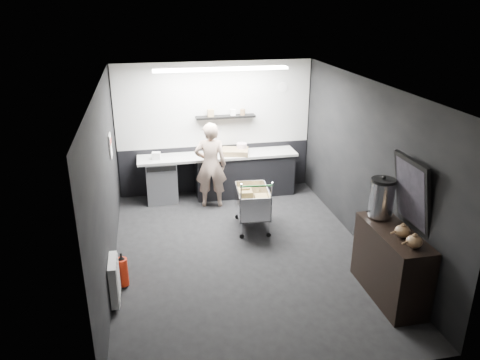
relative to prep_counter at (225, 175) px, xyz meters
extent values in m
plane|color=black|center=(-0.14, -2.42, -0.46)|extent=(5.50, 5.50, 0.00)
plane|color=white|center=(-0.14, -2.42, 2.24)|extent=(5.50, 5.50, 0.00)
plane|color=black|center=(-0.14, 0.33, 0.89)|extent=(5.50, 0.00, 5.50)
plane|color=black|center=(-0.14, -5.17, 0.89)|extent=(5.50, 0.00, 5.50)
plane|color=black|center=(-2.14, -2.42, 0.89)|extent=(0.00, 5.50, 5.50)
plane|color=black|center=(1.86, -2.42, 0.89)|extent=(0.00, 5.50, 5.50)
cube|color=beige|center=(-0.14, 0.31, 1.39)|extent=(3.95, 0.02, 1.70)
cube|color=black|center=(-0.14, 0.31, 0.04)|extent=(3.95, 0.02, 1.00)
cube|color=black|center=(0.06, 0.20, 1.16)|extent=(1.20, 0.22, 0.04)
cylinder|color=silver|center=(1.26, 0.30, 1.69)|extent=(0.20, 0.03, 0.20)
cube|color=white|center=(-2.12, -1.12, 1.09)|extent=(0.02, 0.30, 0.40)
cube|color=red|center=(-2.11, -1.12, 1.16)|extent=(0.02, 0.22, 0.10)
cube|color=silver|center=(-2.08, -3.32, -0.11)|extent=(0.10, 0.50, 0.60)
cube|color=white|center=(-0.14, -0.57, 2.21)|extent=(2.40, 0.20, 0.04)
cube|color=black|center=(0.41, 0.00, -0.03)|extent=(2.00, 0.56, 0.85)
cube|color=#ABABA7|center=(-0.14, 0.00, 0.42)|extent=(3.20, 0.60, 0.05)
cube|color=#9EA0A5|center=(-1.29, 0.00, -0.03)|extent=(0.60, 0.58, 0.85)
cube|color=black|center=(-1.29, -0.30, 0.32)|extent=(0.56, 0.02, 0.10)
imported|color=beige|center=(-0.35, -0.45, 0.39)|extent=(0.67, 0.49, 1.69)
cube|color=silver|center=(0.22, -1.55, -0.15)|extent=(0.62, 0.89, 0.02)
cube|color=silver|center=(-0.04, -1.55, 0.06)|extent=(0.10, 0.84, 0.45)
cube|color=silver|center=(0.49, -1.55, 0.06)|extent=(0.10, 0.84, 0.45)
cube|color=silver|center=(0.22, -1.96, 0.06)|extent=(0.54, 0.07, 0.45)
cube|color=silver|center=(0.22, -1.13, 0.06)|extent=(0.54, 0.07, 0.45)
cylinder|color=silver|center=(-0.01, -1.93, -0.29)|extent=(0.02, 0.02, 0.30)
cylinder|color=silver|center=(0.46, -1.93, -0.29)|extent=(0.02, 0.02, 0.30)
cylinder|color=silver|center=(-0.01, -1.16, -0.29)|extent=(0.02, 0.02, 0.30)
cylinder|color=silver|center=(0.46, -1.16, -0.29)|extent=(0.02, 0.02, 0.30)
cylinder|color=#227F34|center=(0.22, -2.02, 0.53)|extent=(0.55, 0.08, 0.03)
cube|color=olive|center=(0.11, -1.45, 0.05)|extent=(0.26, 0.32, 0.38)
cube|color=olive|center=(0.36, -1.67, 0.03)|extent=(0.24, 0.30, 0.34)
cylinder|color=black|center=(-0.01, -1.93, -0.42)|extent=(0.08, 0.04, 0.08)
cylinder|color=black|center=(-0.01, -1.16, -0.42)|extent=(0.08, 0.04, 0.08)
cylinder|color=black|center=(0.46, -1.93, -0.42)|extent=(0.08, 0.04, 0.08)
cylinder|color=black|center=(0.46, -1.16, -0.42)|extent=(0.08, 0.04, 0.08)
cube|color=black|center=(1.60, -3.91, 0.04)|extent=(0.49, 1.32, 0.99)
cylinder|color=silver|center=(1.60, -3.47, 0.81)|extent=(0.33, 0.33, 0.51)
cylinder|color=black|center=(1.60, -3.47, 1.08)|extent=(0.33, 0.33, 0.04)
sphere|color=black|center=(1.60, -3.47, 1.13)|extent=(0.05, 0.05, 0.05)
ellipsoid|color=brown|center=(1.60, -4.08, 0.62)|extent=(0.20, 0.20, 0.16)
ellipsoid|color=brown|center=(1.60, -4.35, 0.62)|extent=(0.20, 0.20, 0.16)
cube|color=black|center=(1.80, -3.86, 1.03)|extent=(0.22, 0.77, 0.98)
cube|color=black|center=(1.78, -3.86, 1.03)|extent=(0.16, 0.66, 0.85)
cylinder|color=red|center=(-1.99, -2.96, -0.22)|extent=(0.16, 0.16, 0.42)
cone|color=black|center=(-1.99, -2.96, 0.01)|extent=(0.10, 0.10, 0.06)
cylinder|color=black|center=(-1.99, -2.96, 0.05)|extent=(0.03, 0.03, 0.06)
cube|color=olive|center=(0.20, -0.05, 0.50)|extent=(0.61, 0.52, 0.11)
cylinder|color=silver|center=(0.36, 0.00, 0.55)|extent=(0.20, 0.20, 0.20)
cube|color=silver|center=(-1.36, -0.05, 0.51)|extent=(0.17, 0.14, 0.14)
camera|label=1|loc=(-1.50, -8.85, 3.41)|focal=35.00mm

